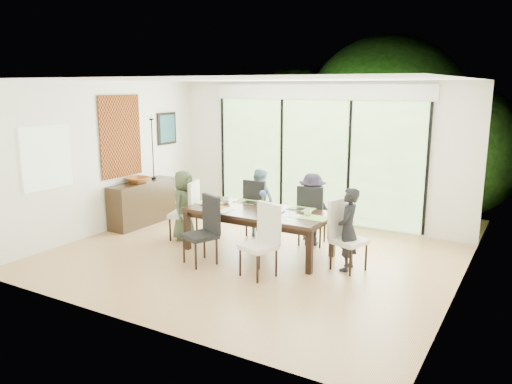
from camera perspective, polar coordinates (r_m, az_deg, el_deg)
The scene contains 62 objects.
floor at distance 7.78m, azimuth -0.93°, elevation -7.59°, with size 6.00×5.00×0.01m, color #9C683E.
ceiling at distance 7.33m, azimuth -1.01°, elevation 12.78°, with size 6.00×5.00×0.01m, color white.
wall_back at distance 9.65m, azimuth 6.79°, elevation 4.46°, with size 6.00×0.02×2.70m, color white.
wall_front at distance 5.49m, azimuth -14.66°, elevation -1.63°, with size 6.00×0.02×2.70m, color beige.
wall_left at distance 9.34m, azimuth -17.01°, elevation 3.77°, with size 0.02×5.00×2.70m, color beige.
wall_right at distance 6.44m, azimuth 22.58°, elevation -0.17°, with size 0.02×5.00×2.70m, color beige.
glass_doors at distance 9.63m, azimuth 6.68°, elevation 3.55°, with size 4.20×0.02×2.30m, color #598C3F.
blinds_header at distance 9.52m, azimuth 6.85°, elevation 11.30°, with size 4.40×0.06×0.28m, color white.
mullion_a at distance 10.63m, azimuth -3.80°, elevation 4.40°, with size 0.05×0.04×2.30m, color black.
mullion_b at distance 9.92m, azimuth 2.94°, elevation 3.86°, with size 0.05×0.04×2.30m, color black.
mullion_c at distance 9.37m, azimuth 10.58°, elevation 3.19°, with size 0.05×0.04×2.30m, color black.
mullion_d at distance 9.00m, azimuth 18.99°, elevation 2.38°, with size 0.05×0.04×2.30m, color black.
side_window at distance 8.53m, azimuth -22.78°, elevation 3.63°, with size 0.02×0.90×1.00m, color #8CAD7F.
deck at distance 10.73m, azimuth 8.51°, elevation -2.45°, with size 6.00×1.80×0.10m, color brown.
rail_top at distance 11.33m, azimuth 10.12°, elevation 1.38°, with size 6.00×0.08×0.06m, color brown.
foliage_left at distance 12.82m, azimuth 4.22°, elevation 6.78°, with size 3.20×3.20×3.20m, color #14380F.
foliage_mid at distance 12.57m, azimuth 14.62°, elevation 7.97°, with size 4.00×4.00×4.00m, color #14380F.
foliage_right at distance 11.46m, azimuth 22.06°, elevation 4.41°, with size 2.80×2.80×2.80m, color #14380F.
foliage_far at distance 13.54m, azimuth 11.29°, elevation 7.63°, with size 3.60×3.60×3.60m, color #14380F.
table_top at distance 7.83m, azimuth 0.27°, elevation -2.27°, with size 2.25×1.03×0.06m, color black.
table_apron at distance 7.85m, azimuth 0.27°, elevation -2.87°, with size 2.06×0.84×0.09m, color black.
table_leg_fl at distance 8.17m, azimuth -7.85°, elevation -4.34°, with size 0.08×0.08×0.65m, color black.
table_leg_fr at distance 7.10m, azimuth 6.14°, elevation -6.84°, with size 0.08×0.08×0.65m, color black.
table_leg_bl at distance 8.83m, azimuth -4.42°, elevation -3.00°, with size 0.08×0.08×0.65m, color black.
table_leg_br at distance 7.85m, azimuth 8.72°, elevation -5.04°, with size 0.08×0.08×0.65m, color black.
chair_left_end at distance 8.70m, azimuth -8.33°, elevation -2.03°, with size 0.43×0.43×1.03m, color beige, non-canonical shape.
chair_right_end at distance 7.27m, azimuth 10.60°, elevation -4.92°, with size 0.43×0.43×1.03m, color white, non-canonical shape.
chair_far_left at distance 8.80m, azimuth 0.49°, elevation -1.73°, with size 0.43×0.43×1.03m, color black, non-canonical shape.
chair_far_right at distance 8.37m, azimuth 6.46°, elevation -2.54°, with size 0.43×0.43×1.03m, color black, non-canonical shape.
chair_near_left at distance 7.44m, azimuth -6.45°, elevation -4.40°, with size 0.43×0.43×1.03m, color black, non-canonical shape.
chair_near_right at distance 6.91m, azimuth 0.25°, elevation -5.61°, with size 0.43×0.43×1.03m, color white, non-canonical shape.
person_left_end at distance 8.66m, azimuth -8.25°, elevation -1.48°, with size 0.56×0.35×1.21m, color #3C4931.
person_right_end at distance 7.25m, azimuth 10.48°, elevation -4.23°, with size 0.56×0.35×1.21m, color black.
person_far_left at distance 8.77m, azimuth 0.43°, elevation -1.19°, with size 0.56×0.35×1.21m, color #7B9FB2.
person_far_right at distance 8.33m, azimuth 6.41°, elevation -1.97°, with size 0.56×0.35×1.21m, color #241E2E.
placemat_left at distance 8.33m, azimuth -5.41°, elevation -1.24°, with size 0.41×0.30×0.01m, color #A2C747.
placemat_right at distance 7.41m, azimuth 6.65°, elevation -2.94°, with size 0.41×0.30×0.01m, color #79B23F.
placemat_far_l at distance 8.38m, azimuth -1.03°, elevation -1.10°, with size 0.41×0.30×0.01m, color #8EB641.
placemat_far_r at distance 7.92m, azimuth 5.17°, elevation -1.92°, with size 0.41×0.30×0.01m, color #83BF44.
placemat_paper at distance 7.86m, azimuth -4.30°, elevation -2.01°, with size 0.41×0.30×0.01m, color white.
tablet_far_l at distance 8.29m, azimuth -0.62°, elevation -1.19°, with size 0.24×0.17×0.01m, color black.
tablet_far_r at distance 7.90m, azimuth 4.69°, elevation -1.90°, with size 0.22×0.16×0.01m, color black.
papers at distance 7.47m, azimuth 4.74°, elevation -2.79°, with size 0.28×0.21×0.00m, color white.
platter_base at distance 7.86m, azimuth -4.30°, elevation -1.92°, with size 0.24×0.24×0.02m, color white.
platter_snacks at distance 7.86m, azimuth -4.31°, elevation -1.80°, with size 0.19×0.19×0.01m, color #C17116.
vase at distance 7.83m, azimuth 0.77°, elevation -1.64°, with size 0.07×0.07×0.11m, color silver.
hyacinth_stems at distance 7.80m, azimuth 0.77°, elevation -0.84°, with size 0.04×0.04×0.15m, color #337226.
hyacinth_blooms at distance 7.78m, azimuth 0.77°, elevation -0.17°, with size 0.10×0.10×0.10m, color #4A60B9.
laptop at distance 8.19m, azimuth -5.24°, elevation -1.40°, with size 0.31×0.20×0.02m, color silver.
cup_a at distance 8.30m, azimuth -3.40°, elevation -0.95°, with size 0.12×0.12×0.09m, color white.
cup_b at distance 7.66m, azimuth 0.87°, elevation -2.06°, with size 0.09×0.09×0.09m, color white.
cup_c at distance 7.55m, azimuth 5.92°, elevation -2.32°, with size 0.12×0.12×0.09m, color white.
book at distance 7.75m, azimuth 2.06°, elevation -2.16°, with size 0.15×0.21×0.02m, color white.
sideboard at distance 9.79m, azimuth -12.84°, elevation -1.23°, with size 0.41×1.46×0.82m, color black.
bowl at distance 9.63m, azimuth -13.38°, elevation 1.34°, with size 0.44×0.44×0.11m, color brown.
candlestick_base at distance 9.96m, azimuth -11.59°, elevation 1.57°, with size 0.09×0.09×0.04m, color black.
candlestick_shaft at distance 9.87m, azimuth -11.73°, elevation 4.86°, with size 0.02×0.02×1.14m, color black.
candlestick_pan at distance 9.82m, azimuth -11.87°, elevation 8.14°, with size 0.09×0.09×0.03m, color black.
candle at distance 9.82m, azimuth -11.89°, elevation 8.46°, with size 0.03×0.03×0.09m, color silver.
tapestry at distance 9.55m, azimuth -15.21°, elevation 6.16°, with size 0.02×1.00×1.50m, color #994116.
art_frame at distance 10.49m, azimuth -10.16°, elevation 7.16°, with size 0.03×0.55×0.65m, color black.
art_canvas at distance 10.48m, azimuth -10.07°, elevation 7.16°, with size 0.01×0.45×0.55m, color #194551.
Camera 1 is at (3.80, -6.27, 2.61)m, focal length 35.00 mm.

